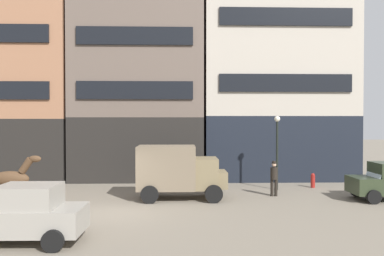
# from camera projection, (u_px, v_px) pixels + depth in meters

# --- Properties ---
(ground_plane) EXTENTS (120.00, 120.00, 0.00)m
(ground_plane) POSITION_uv_depth(u_px,v_px,m) (112.00, 213.00, 15.04)
(ground_plane) COLOR slate
(building_far_left) EXTENTS (10.47, 6.42, 18.24)m
(building_far_left) POSITION_uv_depth(u_px,v_px,m) (3.00, 43.00, 24.71)
(building_far_left) COLOR black
(building_far_left) RESTS_ON ground_plane
(building_center_left) EXTENTS (8.95, 6.42, 17.81)m
(building_center_left) POSITION_uv_depth(u_px,v_px,m) (140.00, 47.00, 24.99)
(building_center_left) COLOR black
(building_center_left) RESTS_ON ground_plane
(building_center_right) EXTENTS (10.32, 6.42, 12.81)m
(building_center_right) POSITION_uv_depth(u_px,v_px,m) (273.00, 84.00, 25.31)
(building_center_right) COLOR black
(building_center_right) RESTS_ON ground_plane
(draft_horse) EXTENTS (2.35, 0.68, 2.30)m
(draft_horse) POSITION_uv_depth(u_px,v_px,m) (12.00, 178.00, 16.16)
(draft_horse) COLOR #513823
(draft_horse) RESTS_ON ground_plane
(delivery_truck_near) EXTENTS (4.36, 2.13, 2.62)m
(delivery_truck_near) POSITION_uv_depth(u_px,v_px,m) (178.00, 170.00, 17.78)
(delivery_truck_near) COLOR #7A6B4C
(delivery_truck_near) RESTS_ON ground_plane
(sedan_dark) EXTENTS (3.72, 1.90, 1.83)m
(sedan_dark) POSITION_uv_depth(u_px,v_px,m) (25.00, 214.00, 11.34)
(sedan_dark) COLOR gray
(sedan_dark) RESTS_ON ground_plane
(pedestrian_officer) EXTENTS (0.40, 0.40, 1.79)m
(pedestrian_officer) POSITION_uv_depth(u_px,v_px,m) (274.00, 177.00, 18.47)
(pedestrian_officer) COLOR black
(pedestrian_officer) RESTS_ON ground_plane
(streetlamp_curbside) EXTENTS (0.32, 0.32, 4.12)m
(streetlamp_curbside) POSITION_uv_depth(u_px,v_px,m) (277.00, 142.00, 20.17)
(streetlamp_curbside) COLOR black
(streetlamp_curbside) RESTS_ON ground_plane
(fire_hydrant_curbside) EXTENTS (0.24, 0.24, 0.83)m
(fire_hydrant_curbside) POSITION_uv_depth(u_px,v_px,m) (313.00, 180.00, 20.84)
(fire_hydrant_curbside) COLOR maroon
(fire_hydrant_curbside) RESTS_ON ground_plane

